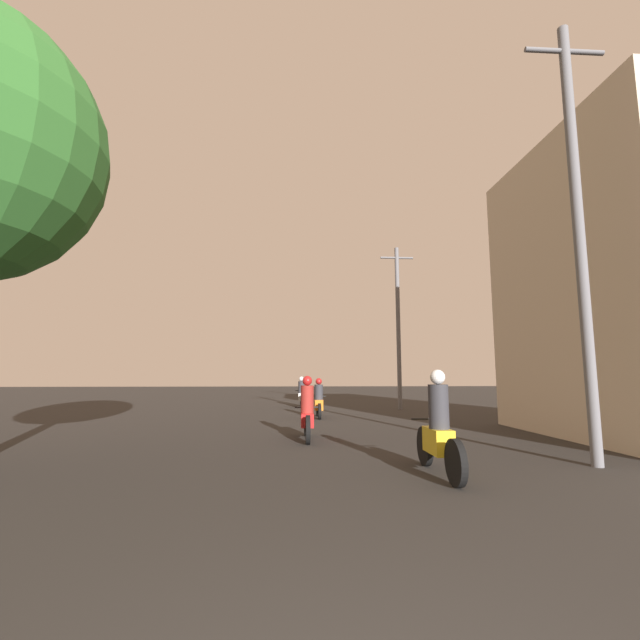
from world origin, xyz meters
TOP-DOWN VIEW (x-y plane):
  - motorcycle_yellow at (1.93, 5.63)m, footprint 0.60×2.13m
  - motorcycle_red at (-0.06, 9.52)m, footprint 0.60×2.05m
  - motorcycle_orange at (0.54, 15.01)m, footprint 0.60×1.83m
  - motorcycle_white at (-0.01, 20.45)m, footprint 0.60×2.01m
  - utility_pole_near at (4.89, 6.10)m, footprint 1.60×0.20m
  - utility_pole_far at (4.58, 18.77)m, footprint 1.60×0.20m

SIDE VIEW (x-z plane):
  - motorcycle_orange at x=0.54m, z-range -0.14..1.33m
  - motorcycle_white at x=-0.01m, z-range -0.15..1.36m
  - motorcycle_red at x=-0.06m, z-range -0.16..1.40m
  - motorcycle_yellow at x=1.93m, z-range -0.17..1.51m
  - utility_pole_far at x=4.58m, z-range 0.17..7.94m
  - utility_pole_near at x=4.89m, z-range 0.17..8.60m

